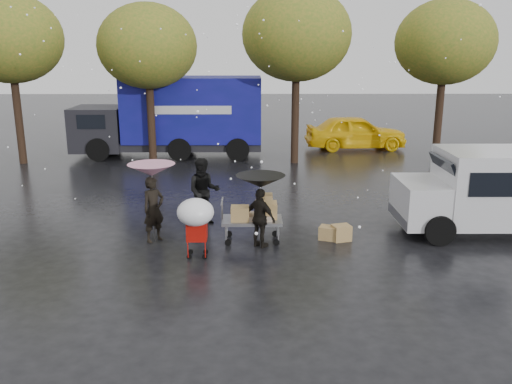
{
  "coord_description": "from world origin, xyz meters",
  "views": [
    {
      "loc": [
        0.68,
        -12.57,
        4.76
      ],
      "look_at": [
        0.79,
        1.0,
        1.12
      ],
      "focal_mm": 38.0,
      "sensor_mm": 36.0,
      "label": 1
    }
  ],
  "objects_px": {
    "shopping_cart": "(196,215)",
    "white_van": "(499,190)",
    "person_pink": "(154,210)",
    "vendor_cart": "(255,214)",
    "yellow_taxi": "(356,132)",
    "person_black": "(260,218)",
    "blue_truck": "(174,117)"
  },
  "relations": [
    {
      "from": "person_black",
      "to": "yellow_taxi",
      "type": "xyz_separation_m",
      "value": [
        4.78,
        13.26,
        0.07
      ]
    },
    {
      "from": "vendor_cart",
      "to": "white_van",
      "type": "xyz_separation_m",
      "value": [
        6.37,
        0.66,
        0.43
      ]
    },
    {
      "from": "vendor_cart",
      "to": "yellow_taxi",
      "type": "distance_m",
      "value": 13.75
    },
    {
      "from": "person_black",
      "to": "vendor_cart",
      "type": "xyz_separation_m",
      "value": [
        -0.12,
        0.41,
        -0.01
      ]
    },
    {
      "from": "blue_truck",
      "to": "shopping_cart",
      "type": "bearing_deg",
      "value": -80.12
    },
    {
      "from": "vendor_cart",
      "to": "person_pink",
      "type": "bearing_deg",
      "value": 179.23
    },
    {
      "from": "vendor_cart",
      "to": "blue_truck",
      "type": "relative_size",
      "value": 0.18
    },
    {
      "from": "yellow_taxi",
      "to": "shopping_cart",
      "type": "bearing_deg",
      "value": 152.4
    },
    {
      "from": "person_pink",
      "to": "yellow_taxi",
      "type": "distance_m",
      "value": 14.82
    },
    {
      "from": "vendor_cart",
      "to": "yellow_taxi",
      "type": "bearing_deg",
      "value": 69.1
    },
    {
      "from": "white_van",
      "to": "vendor_cart",
      "type": "bearing_deg",
      "value": -174.09
    },
    {
      "from": "person_pink",
      "to": "person_black",
      "type": "distance_m",
      "value": 2.71
    },
    {
      "from": "white_van",
      "to": "person_black",
      "type": "bearing_deg",
      "value": -170.31
    },
    {
      "from": "vendor_cart",
      "to": "yellow_taxi",
      "type": "relative_size",
      "value": 0.32
    },
    {
      "from": "white_van",
      "to": "blue_truck",
      "type": "relative_size",
      "value": 0.59
    },
    {
      "from": "person_black",
      "to": "shopping_cart",
      "type": "xyz_separation_m",
      "value": [
        -1.49,
        -0.79,
        0.33
      ]
    },
    {
      "from": "person_pink",
      "to": "blue_truck",
      "type": "height_order",
      "value": "blue_truck"
    },
    {
      "from": "person_pink",
      "to": "vendor_cart",
      "type": "bearing_deg",
      "value": -45.49
    },
    {
      "from": "shopping_cart",
      "to": "yellow_taxi",
      "type": "distance_m",
      "value": 15.38
    },
    {
      "from": "person_black",
      "to": "blue_truck",
      "type": "relative_size",
      "value": 0.18
    },
    {
      "from": "yellow_taxi",
      "to": "vendor_cart",
      "type": "bearing_deg",
      "value": 155.57
    },
    {
      "from": "shopping_cart",
      "to": "white_van",
      "type": "height_order",
      "value": "white_van"
    },
    {
      "from": "shopping_cart",
      "to": "person_pink",
      "type": "bearing_deg",
      "value": 133.83
    },
    {
      "from": "shopping_cart",
      "to": "yellow_taxi",
      "type": "relative_size",
      "value": 0.31
    },
    {
      "from": "person_pink",
      "to": "yellow_taxi",
      "type": "xyz_separation_m",
      "value": [
        7.45,
        12.81,
        -0.02
      ]
    },
    {
      "from": "person_black",
      "to": "vendor_cart",
      "type": "height_order",
      "value": "person_black"
    },
    {
      "from": "person_pink",
      "to": "person_black",
      "type": "relative_size",
      "value": 1.13
    },
    {
      "from": "vendor_cart",
      "to": "white_van",
      "type": "distance_m",
      "value": 6.42
    },
    {
      "from": "yellow_taxi",
      "to": "white_van",
      "type": "bearing_deg",
      "value": -176.68
    },
    {
      "from": "person_black",
      "to": "shopping_cart",
      "type": "height_order",
      "value": "person_black"
    },
    {
      "from": "vendor_cart",
      "to": "blue_truck",
      "type": "xyz_separation_m",
      "value": [
        -3.52,
        11.17,
        1.03
      ]
    },
    {
      "from": "person_pink",
      "to": "person_black",
      "type": "height_order",
      "value": "person_pink"
    }
  ]
}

